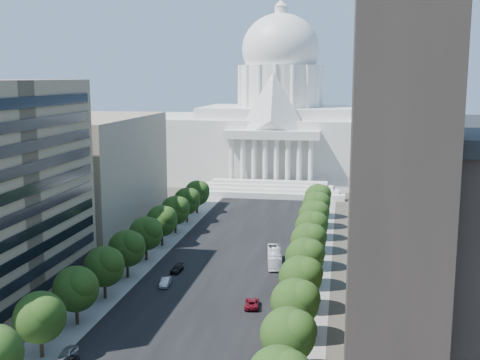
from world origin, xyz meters
The scene contains 33 objects.
road_asphalt centered at (0.00, 90.00, 0.00)m, with size 30.00×260.00×0.01m, color black.
sidewalk_left centered at (-19.00, 90.00, 0.00)m, with size 8.00×260.00×0.02m, color gray.
sidewalk_right centered at (19.00, 90.00, 0.00)m, with size 8.00×260.00×0.02m, color gray.
capitol centered at (0.00, 184.89, 20.01)m, with size 120.00×56.00×73.00m.
office_block_left_far centered at (-48.00, 100.00, 15.00)m, with size 38.00×52.00×30.00m, color gray.
tree_l_b centered at (-17.66, 23.81, 6.45)m, with size 7.79×7.60×9.97m.
tree_l_c centered at (-17.66, 35.81, 6.45)m, with size 7.79×7.60×9.97m.
tree_l_d centered at (-17.66, 47.81, 6.45)m, with size 7.79×7.60×9.97m.
tree_l_e centered at (-17.66, 59.81, 6.45)m, with size 7.79×7.60×9.97m.
tree_l_f centered at (-17.66, 71.81, 6.45)m, with size 7.79×7.60×9.97m.
tree_l_g centered at (-17.66, 83.81, 6.45)m, with size 7.79×7.60×9.97m.
tree_l_h centered at (-17.66, 95.81, 6.45)m, with size 7.79×7.60×9.97m.
tree_l_i centered at (-17.66, 107.81, 6.45)m, with size 7.79×7.60×9.97m.
tree_l_j centered at (-17.66, 119.81, 6.45)m, with size 7.79×7.60×9.97m.
tree_r_b centered at (18.34, 23.81, 6.45)m, with size 7.79×7.60×9.97m.
tree_r_c centered at (18.34, 35.81, 6.45)m, with size 7.79×7.60×9.97m.
tree_r_d centered at (18.34, 47.81, 6.45)m, with size 7.79×7.60×9.97m.
tree_r_e centered at (18.34, 59.81, 6.45)m, with size 7.79×7.60×9.97m.
tree_r_f centered at (18.34, 71.81, 6.45)m, with size 7.79×7.60×9.97m.
tree_r_g centered at (18.34, 83.81, 6.45)m, with size 7.79×7.60×9.97m.
tree_r_h centered at (18.34, 95.81, 6.45)m, with size 7.79×7.60×9.97m.
tree_r_i centered at (18.34, 107.81, 6.45)m, with size 7.79×7.60×9.97m.
tree_r_j centered at (18.34, 119.81, 6.45)m, with size 7.79×7.60×9.97m.
streetlight_b centered at (19.90, 35.00, 5.82)m, with size 2.61×0.44×9.00m.
streetlight_c centered at (19.90, 60.00, 5.82)m, with size 2.61×0.44×9.00m.
streetlight_d centered at (19.90, 85.00, 5.82)m, with size 2.61×0.44×9.00m.
streetlight_e centered at (19.90, 110.00, 5.82)m, with size 2.61×0.44×9.00m.
streetlight_f centered at (19.90, 135.00, 5.82)m, with size 2.61×0.44×9.00m.
car_silver centered at (-8.95, 56.47, 0.77)m, with size 1.64×4.70×1.55m, color #A9AAB0.
car_red centered at (9.47, 48.27, 0.75)m, with size 2.49×5.41×1.50m, color maroon.
car_dark_b centered at (-9.00, 65.06, 0.67)m, with size 1.88×4.63×1.34m, color black.
car_parked centered at (-14.00, 23.91, 0.81)m, with size 1.92×4.78×1.63m, color #9D9EA4.
city_bus centered at (10.66, 73.54, 1.70)m, with size 2.85×12.19×3.39m, color white.
Camera 1 is at (24.45, -52.37, 40.52)m, focal length 45.00 mm.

